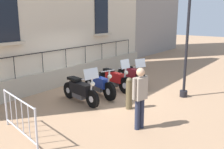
% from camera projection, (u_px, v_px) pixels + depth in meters
% --- Properties ---
extents(ground_plane, '(60.00, 60.00, 0.00)m').
position_uv_depth(ground_plane, '(104.00, 93.00, 10.22)').
color(ground_plane, '#9E7A5B').
extents(building_facade, '(0.82, 12.03, 7.26)m').
position_uv_depth(building_facade, '(57.00, 3.00, 10.87)').
color(building_facade, beige).
rests_on(building_facade, ground_plane).
extents(motorcycle_black, '(1.98, 0.80, 1.34)m').
position_uv_depth(motorcycle_black, '(81.00, 90.00, 8.97)').
color(motorcycle_black, black).
rests_on(motorcycle_black, ground_plane).
extents(motorcycle_blue, '(1.95, 0.82, 1.10)m').
position_uv_depth(motorcycle_blue, '(100.00, 85.00, 9.71)').
color(motorcycle_blue, black).
rests_on(motorcycle_blue, ground_plane).
extents(motorcycle_red, '(2.03, 0.67, 1.36)m').
position_uv_depth(motorcycle_red, '(114.00, 79.00, 10.49)').
color(motorcycle_red, black).
rests_on(motorcycle_red, ground_plane).
extents(motorcycle_maroon, '(1.92, 0.97, 1.28)m').
position_uv_depth(motorcycle_maroon, '(132.00, 76.00, 11.15)').
color(motorcycle_maroon, black).
rests_on(motorcycle_maroon, ground_plane).
extents(lamppost, '(0.37, 0.37, 4.18)m').
position_uv_depth(lamppost, '(188.00, 28.00, 9.13)').
color(lamppost, black).
rests_on(lamppost, ground_plane).
extents(crowd_barrier, '(1.93, 0.47, 1.05)m').
position_uv_depth(crowd_barrier, '(19.00, 116.00, 6.42)').
color(crowd_barrier, '#B7B7BF').
rests_on(crowd_barrier, ground_plane).
extents(bollard, '(0.22, 0.22, 1.06)m').
position_uv_depth(bollard, '(129.00, 93.00, 8.38)').
color(bollard, brown).
rests_on(bollard, ground_plane).
extents(pedestrian_standing, '(0.30, 0.52, 1.70)m').
position_uv_depth(pedestrian_standing, '(140.00, 95.00, 6.81)').
color(pedestrian_standing, '#23283D').
rests_on(pedestrian_standing, ground_plane).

